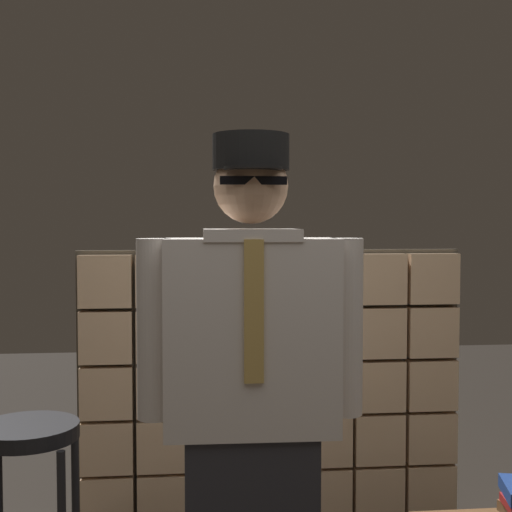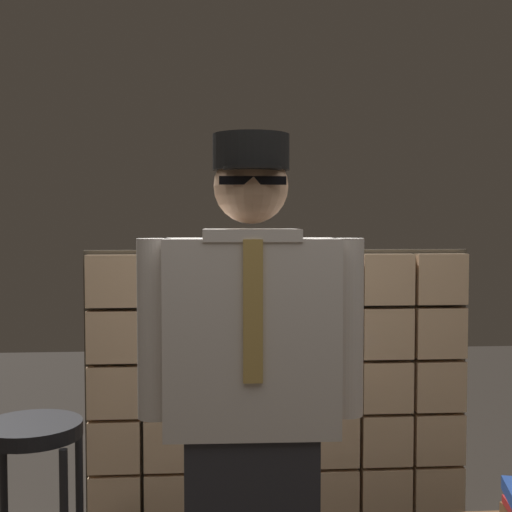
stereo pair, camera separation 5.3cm
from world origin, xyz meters
The scene contains 3 objects.
glass_block_wall centered at (0.00, 1.50, 0.65)m, with size 1.87×0.10×1.34m.
standing_person centered at (-0.22, 0.26, 0.90)m, with size 0.68×0.29×1.72m.
bar_stool centered at (-0.94, 0.54, 0.58)m, with size 0.34×0.34×0.79m.
Camera 2 is at (-0.35, -1.78, 1.46)m, focal length 48.13 mm.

